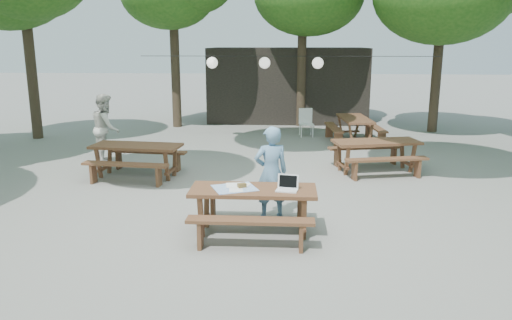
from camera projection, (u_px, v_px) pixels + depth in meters
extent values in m
plane|color=slate|center=(260.00, 200.00, 9.78)|extent=(80.00, 80.00, 0.00)
cube|color=black|center=(288.00, 84.00, 19.62)|extent=(6.00, 3.00, 2.80)
cube|color=#4E311B|center=(253.00, 190.00, 7.91)|extent=(2.00, 0.80, 0.06)
cube|color=#4E311B|center=(250.00, 221.00, 7.34)|extent=(1.90, 0.28, 0.05)
cube|color=#4E311B|center=(256.00, 194.00, 8.60)|extent=(1.90, 0.28, 0.05)
cube|color=#4E311B|center=(253.00, 213.00, 8.00)|extent=(1.70, 0.70, 0.69)
cube|color=#4E311B|center=(136.00, 146.00, 11.28)|extent=(2.07, 1.00, 0.06)
cube|color=#4E311B|center=(125.00, 164.00, 10.72)|extent=(1.92, 0.47, 0.05)
cube|color=#4E311B|center=(148.00, 152.00, 11.96)|extent=(1.92, 0.47, 0.05)
cube|color=#4E311B|center=(137.00, 162.00, 11.36)|extent=(1.76, 0.87, 0.69)
cube|color=#4E311B|center=(376.00, 142.00, 11.74)|extent=(2.13, 1.21, 0.06)
cube|color=#4E311B|center=(387.00, 159.00, 11.18)|extent=(1.92, 0.68, 0.05)
cube|color=#4E311B|center=(366.00, 148.00, 12.43)|extent=(1.92, 0.68, 0.05)
cube|color=#4E311B|center=(376.00, 157.00, 11.83)|extent=(1.81, 1.05, 0.69)
cube|color=#4E311B|center=(355.00, 119.00, 15.31)|extent=(0.98, 2.06, 0.06)
cube|color=#4E311B|center=(375.00, 127.00, 15.39)|extent=(0.45, 1.92, 0.05)
cube|color=#4E311B|center=(334.00, 127.00, 15.36)|extent=(0.45, 1.92, 0.05)
cube|color=#4E311B|center=(354.00, 131.00, 15.40)|extent=(0.85, 1.76, 0.69)
imported|color=#6693BA|center=(271.00, 173.00, 8.62)|extent=(0.68, 0.54, 1.63)
imported|color=beige|center=(106.00, 128.00, 12.75)|extent=(0.88, 1.00, 1.75)
cube|color=white|center=(306.00, 124.00, 16.27)|extent=(0.49, 0.49, 0.04)
cube|color=white|center=(306.00, 115.00, 16.41)|extent=(0.44, 0.10, 0.48)
cube|color=white|center=(306.00, 131.00, 16.32)|extent=(0.47, 0.47, 0.38)
cube|color=white|center=(287.00, 190.00, 7.78)|extent=(0.36, 0.28, 0.02)
cube|color=white|center=(288.00, 181.00, 7.86)|extent=(0.34, 0.12, 0.23)
cube|color=black|center=(288.00, 181.00, 7.85)|extent=(0.28, 0.09, 0.19)
cube|color=#3A77C7|center=(235.00, 188.00, 7.92)|extent=(0.81, 0.76, 0.01)
cube|color=white|center=(236.00, 189.00, 7.83)|extent=(0.25, 0.32, 0.00)
cube|color=white|center=(242.00, 185.00, 8.04)|extent=(0.26, 0.33, 0.00)
cube|color=white|center=(233.00, 185.00, 8.04)|extent=(0.25, 0.33, 0.00)
cube|color=brown|center=(242.00, 185.00, 7.92)|extent=(0.16, 0.14, 0.06)
cylinder|color=black|center=(288.00, 56.00, 14.98)|extent=(9.00, 0.02, 0.02)
sphere|color=white|center=(212.00, 63.00, 15.16)|extent=(0.34, 0.34, 0.34)
sphere|color=white|center=(265.00, 63.00, 15.07)|extent=(0.34, 0.34, 0.34)
sphere|color=white|center=(318.00, 63.00, 14.97)|extent=(0.34, 0.34, 0.34)
cylinder|color=#2D2319|center=(30.00, 60.00, 15.50)|extent=(0.32, 0.32, 4.92)
cylinder|color=#2D2319|center=(175.00, 61.00, 17.70)|extent=(0.32, 0.32, 4.72)
cylinder|color=#2D2319|center=(302.00, 63.00, 17.93)|extent=(0.32, 0.32, 4.57)
cylinder|color=#2D2319|center=(437.00, 68.00, 16.71)|extent=(0.32, 0.32, 4.34)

